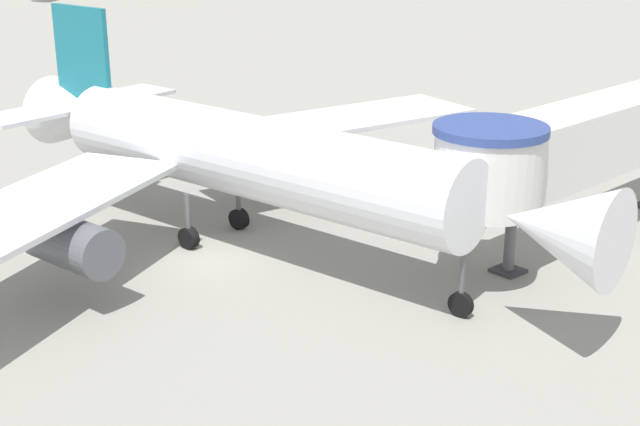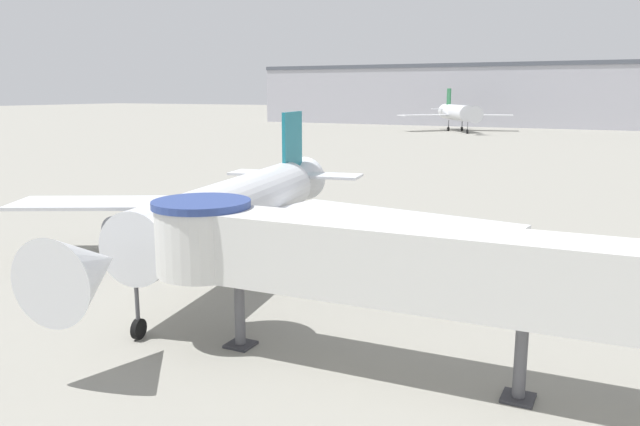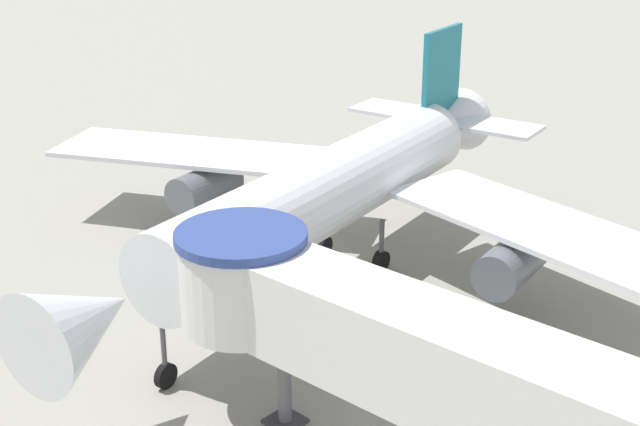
% 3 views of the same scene
% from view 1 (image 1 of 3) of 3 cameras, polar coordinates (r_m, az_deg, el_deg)
% --- Properties ---
extents(ground_plane, '(800.00, 800.00, 0.00)m').
position_cam_1_polar(ground_plane, '(36.11, -6.94, -2.80)').
color(ground_plane, gray).
extents(main_airplane, '(32.01, 28.09, 9.11)m').
position_cam_1_polar(main_airplane, '(35.75, -5.12, 3.59)').
color(main_airplane, silver).
rests_on(main_airplane, ground_plane).
extents(jet_bridge, '(23.70, 4.22, 6.10)m').
position_cam_1_polar(jet_bridge, '(39.18, 17.93, 4.96)').
color(jet_bridge, silver).
rests_on(jet_bridge, ground_plane).
extents(traffic_cone_starboard_wing, '(0.41, 0.41, 0.68)m').
position_cam_1_polar(traffic_cone_starboard_wing, '(44.40, 9.98, 1.76)').
color(traffic_cone_starboard_wing, black).
rests_on(traffic_cone_starboard_wing, ground_plane).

